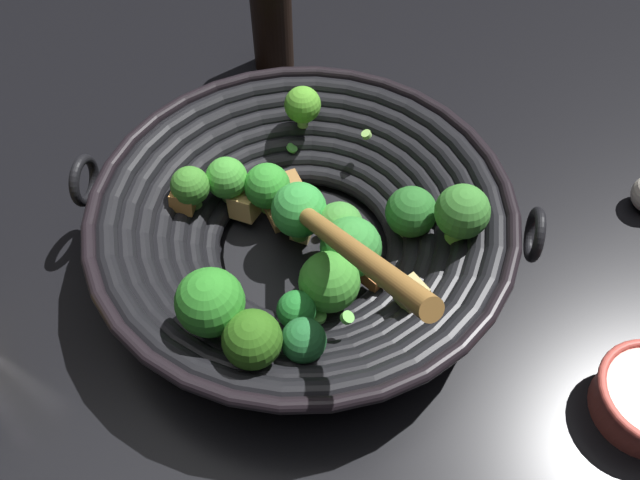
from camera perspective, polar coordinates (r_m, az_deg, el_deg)
The scene contains 3 objects.
ground_plane at distance 0.70m, azimuth -1.44°, elevation -1.27°, with size 4.00×4.00×0.00m, color black.
wok at distance 0.66m, azimuth -1.46°, elevation 1.37°, with size 0.44×0.43×0.23m.
soy_sauce_bottle at distance 0.89m, azimuth -4.26°, elevation 18.99°, with size 0.05×0.05×0.19m.
Camera 1 is at (-0.37, 0.19, 0.57)m, focal length 36.62 mm.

